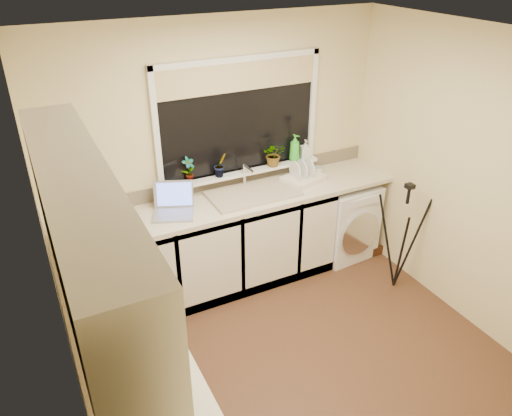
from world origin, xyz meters
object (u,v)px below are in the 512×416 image
(plant_a, at_px, (189,170))
(cup_back, at_px, (317,171))
(plant_d, at_px, (274,154))
(soap_bottle_green, at_px, (295,148))
(kettle, at_px, (115,268))
(dish_rack, at_px, (303,179))
(plant_b, at_px, (220,165))
(washing_machine, at_px, (343,219))
(tripod, at_px, (401,237))
(steel_jar, at_px, (130,370))
(microwave, at_px, (96,244))
(laptop, at_px, (173,205))
(soap_bottle_clear, at_px, (305,150))
(cup_left, at_px, (140,379))

(plant_a, bearing_deg, cup_back, -6.13)
(plant_d, distance_m, soap_bottle_green, 0.24)
(kettle, distance_m, dish_rack, 2.12)
(dish_rack, bearing_deg, plant_b, 150.51)
(washing_machine, distance_m, plant_d, 1.07)
(washing_machine, xyz_separation_m, soap_bottle_green, (-0.46, 0.27, 0.78))
(dish_rack, distance_m, plant_b, 0.84)
(washing_machine, bearing_deg, tripod, -85.08)
(steel_jar, height_order, microwave, microwave)
(laptop, bearing_deg, kettle, -108.79)
(plant_b, bearing_deg, dish_rack, -12.45)
(dish_rack, distance_m, cup_back, 0.21)
(plant_a, bearing_deg, laptop, -137.45)
(kettle, relative_size, plant_a, 0.88)
(tripod, xyz_separation_m, cup_back, (-0.38, 0.87, 0.40))
(washing_machine, bearing_deg, plant_d, 156.33)
(plant_b, distance_m, soap_bottle_green, 0.80)
(plant_a, bearing_deg, soap_bottle_clear, -0.94)
(plant_a, relative_size, soap_bottle_clear, 1.20)
(washing_machine, xyz_separation_m, cup_left, (-2.54, -1.66, 0.54))
(plant_d, bearing_deg, soap_bottle_clear, 0.87)
(plant_a, relative_size, soap_bottle_green, 0.89)
(kettle, bearing_deg, soap_bottle_green, 25.76)
(cup_back, bearing_deg, kettle, -159.24)
(dish_rack, height_order, cup_left, cup_left)
(washing_machine, xyz_separation_m, steel_jar, (-2.57, -1.59, 0.55))
(steel_jar, bearing_deg, cup_back, 36.81)
(microwave, height_order, plant_d, plant_d)
(cup_back, relative_size, cup_left, 1.21)
(dish_rack, xyz_separation_m, cup_left, (-2.07, -1.74, 0.01))
(tripod, xyz_separation_m, soap_bottle_green, (-0.58, 1.00, 0.64))
(washing_machine, relative_size, tripod, 0.73)
(dish_rack, bearing_deg, microwave, 175.90)
(plant_a, bearing_deg, dish_rack, -10.07)
(kettle, xyz_separation_m, steel_jar, (-0.13, -0.90, -0.05))
(washing_machine, height_order, microwave, microwave)
(kettle, xyz_separation_m, tripod, (2.56, -0.04, -0.46))
(washing_machine, height_order, cup_left, cup_left)
(plant_d, relative_size, cup_back, 2.12)
(washing_machine, distance_m, kettle, 2.61)
(dish_rack, xyz_separation_m, cup_back, (0.20, 0.05, 0.02))
(steel_jar, xyz_separation_m, cup_back, (2.31, 1.73, -0.01))
(cup_left, bearing_deg, plant_b, 56.24)
(tripod, bearing_deg, steel_jar, -154.47)
(kettle, xyz_separation_m, dish_rack, (1.98, 0.77, -0.08))
(washing_machine, bearing_deg, plant_b, 164.32)
(laptop, height_order, cup_back, laptop)
(laptop, distance_m, soap_bottle_clear, 1.46)
(dish_rack, bearing_deg, steel_jar, -158.63)
(laptop, xyz_separation_m, plant_b, (0.53, 0.19, 0.20))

